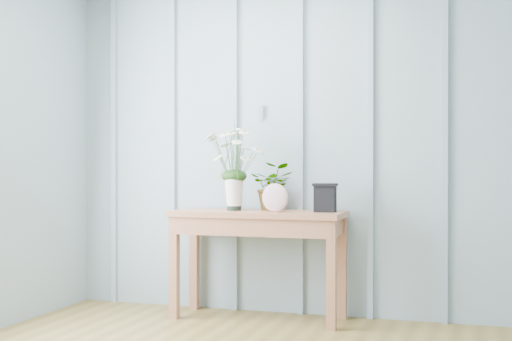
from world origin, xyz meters
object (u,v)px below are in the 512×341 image
(felt_disc_vessel, at_px, (275,198))
(carved_box, at_px, (325,197))
(sideboard, at_px, (258,227))
(daisy_vase, at_px, (234,155))

(felt_disc_vessel, distance_m, carved_box, 0.34)
(sideboard, bearing_deg, felt_disc_vessel, -34.02)
(sideboard, bearing_deg, daisy_vase, -175.17)
(daisy_vase, bearing_deg, carved_box, 2.51)
(daisy_vase, relative_size, felt_disc_vessel, 3.20)
(sideboard, height_order, carved_box, carved_box)
(carved_box, bearing_deg, sideboard, -178.35)
(sideboard, height_order, felt_disc_vessel, felt_disc_vessel)
(sideboard, xyz_separation_m, daisy_vase, (-0.17, -0.01, 0.50))
(sideboard, bearing_deg, carved_box, 1.65)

